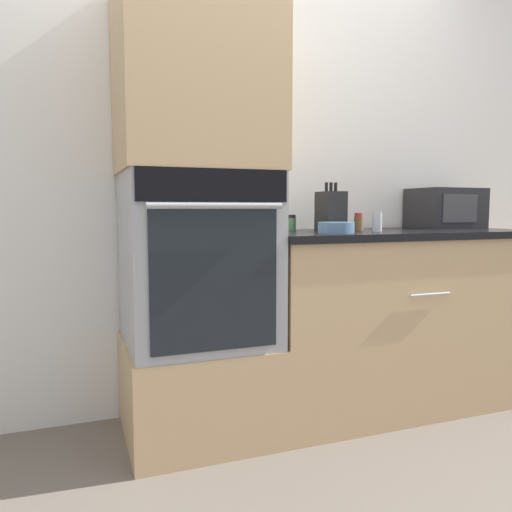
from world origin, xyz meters
name	(u,v)px	position (x,y,z in m)	size (l,w,h in m)	color
ground_plane	(290,451)	(0.00, 0.00, 0.00)	(12.00, 12.00, 0.00)	#6B6056
wall_back	(241,166)	(0.00, 0.63, 1.25)	(8.00, 0.05, 2.50)	silver
oven_cabinet_base	(198,388)	(-0.32, 0.30, 0.22)	(0.65, 0.60, 0.43)	tan
wall_oven	(197,259)	(-0.32, 0.30, 0.81)	(0.62, 0.64, 0.75)	#9EA0A5
oven_cabinet_upper	(195,74)	(-0.32, 0.30, 1.60)	(0.65, 0.60, 0.84)	tan
counter_unit	(389,318)	(0.70, 0.30, 0.46)	(1.41, 0.63, 0.92)	tan
microwave	(445,208)	(1.17, 0.45, 1.03)	(0.37, 0.28, 0.23)	#232326
knife_block	(331,211)	(0.37, 0.34, 1.02)	(0.10, 0.15, 0.24)	black
bowl	(336,227)	(0.31, 0.18, 0.94)	(0.17, 0.17, 0.05)	#517599
condiment_jar_near	(292,223)	(0.21, 0.45, 0.96)	(0.04, 0.04, 0.08)	#427047
condiment_jar_mid	(359,222)	(0.54, 0.36, 0.96)	(0.05, 0.05, 0.09)	brown
condiment_jar_far	(377,222)	(0.55, 0.21, 0.96)	(0.05, 0.05, 0.10)	silver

